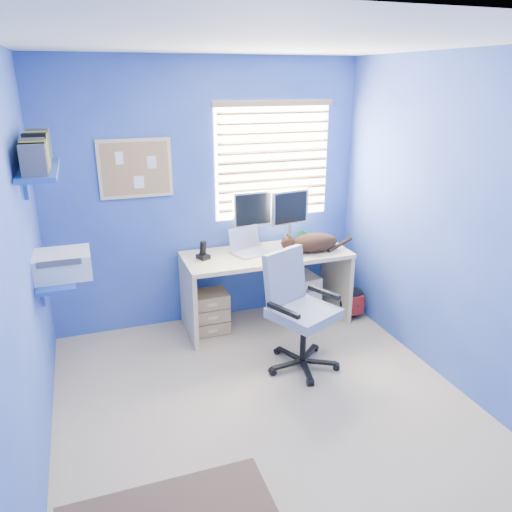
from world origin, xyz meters
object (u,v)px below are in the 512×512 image
object	(u,v)px
desk	(266,289)
laptop	(251,242)
tower_pc	(302,293)
cat	(314,242)
office_chair	(299,325)

from	to	relation	value
desk	laptop	xyz separation A→B (m)	(-0.14, 0.03, 0.48)
laptop	tower_pc	distance (m)	0.85
cat	office_chair	world-z (taller)	office_chair
desk	office_chair	bearing A→B (deg)	-90.45
desk	cat	size ratio (longest dim) A/B	3.26
cat	office_chair	size ratio (longest dim) A/B	0.49
laptop	desk	bearing A→B (deg)	-30.63
cat	office_chair	distance (m)	0.95
office_chair	laptop	bearing A→B (deg)	98.93
cat	laptop	bearing A→B (deg)	173.32
cat	tower_pc	world-z (taller)	cat
desk	office_chair	world-z (taller)	office_chair
cat	tower_pc	bearing A→B (deg)	101.32
laptop	cat	world-z (taller)	laptop
desk	laptop	size ratio (longest dim) A/B	4.76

